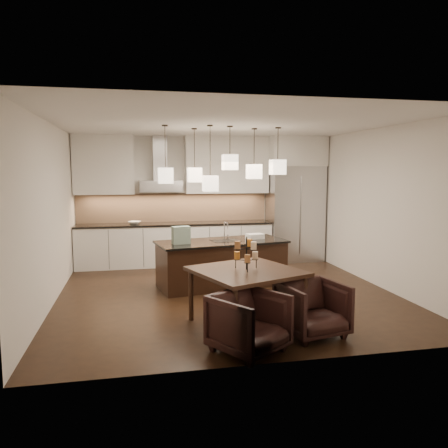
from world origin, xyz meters
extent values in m
cube|color=black|center=(0.00, 0.00, -0.01)|extent=(5.50, 5.50, 0.02)
cube|color=white|center=(0.00, 0.00, 2.81)|extent=(5.50, 5.50, 0.02)
cube|color=silver|center=(0.00, 2.76, 1.40)|extent=(5.50, 0.02, 2.80)
cube|color=silver|center=(0.00, -2.76, 1.40)|extent=(5.50, 0.02, 2.80)
cube|color=silver|center=(-2.76, 0.00, 1.40)|extent=(0.02, 5.50, 2.80)
cube|color=silver|center=(2.76, 0.00, 1.40)|extent=(0.02, 5.50, 2.80)
cube|color=#B7B7BA|center=(2.10, 2.38, 1.07)|extent=(1.20, 0.72, 2.15)
cube|color=silver|center=(2.10, 2.38, 2.47)|extent=(1.26, 0.72, 0.65)
cube|color=silver|center=(-0.62, 2.43, 0.44)|extent=(4.21, 0.62, 0.88)
cube|color=black|center=(-0.62, 2.43, 0.90)|extent=(4.21, 0.66, 0.04)
cube|color=tan|center=(-0.62, 2.73, 1.24)|extent=(4.21, 0.02, 0.63)
cube|color=silver|center=(-2.10, 2.57, 2.17)|extent=(1.25, 0.35, 1.25)
cube|color=silver|center=(0.55, 2.57, 2.17)|extent=(1.85, 0.35, 1.25)
cube|color=#B7B7BA|center=(-0.93, 2.48, 1.72)|extent=(0.90, 0.52, 0.24)
cube|color=#B7B7BA|center=(-0.93, 2.59, 2.32)|extent=(0.30, 0.28, 0.96)
imported|color=silver|center=(-1.50, 2.38, 0.95)|extent=(0.33, 0.33, 0.06)
cube|color=black|center=(0.02, 0.50, 0.39)|extent=(2.33, 1.26, 0.78)
cube|color=black|center=(0.02, 0.50, 0.79)|extent=(2.41, 1.34, 0.04)
cube|color=#21502E|center=(-0.72, 0.33, 0.96)|extent=(0.32, 0.21, 0.30)
cube|color=silver|center=(0.67, 0.63, 0.86)|extent=(0.33, 0.26, 0.09)
cylinder|color=beige|center=(0.08, -1.48, 0.93)|extent=(0.10, 0.10, 0.10)
cylinder|color=orange|center=(-0.16, -1.44, 0.93)|extent=(0.10, 0.10, 0.10)
cylinder|color=#9F6337|center=(-0.08, -1.67, 0.93)|extent=(0.10, 0.10, 0.10)
cylinder|color=orange|center=(0.02, -1.41, 1.09)|extent=(0.10, 0.10, 0.10)
cylinder|color=#9F6337|center=(-0.18, -1.56, 1.09)|extent=(0.10, 0.10, 0.10)
cylinder|color=beige|center=(0.01, -1.65, 1.09)|extent=(0.10, 0.10, 0.10)
imported|color=black|center=(-0.25, -2.41, 0.34)|extent=(1.02, 1.03, 0.68)
imported|color=black|center=(0.66, -2.07, 0.34)|extent=(0.87, 0.88, 0.68)
cube|color=beige|center=(-0.97, 0.35, 1.97)|extent=(0.24, 0.24, 0.26)
cube|color=beige|center=(-0.41, 0.82, 1.98)|extent=(0.24, 0.24, 0.26)
cube|color=beige|center=(0.12, 0.29, 2.19)|extent=(0.24, 0.24, 0.26)
cube|color=beige|center=(0.63, 0.60, 2.04)|extent=(0.24, 0.24, 0.26)
cube|color=beige|center=(0.99, 0.35, 2.11)|extent=(0.24, 0.24, 0.26)
cube|color=beige|center=(-0.23, 0.21, 1.84)|extent=(0.24, 0.24, 0.26)
camera|label=1|loc=(-1.48, -7.02, 2.06)|focal=35.00mm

